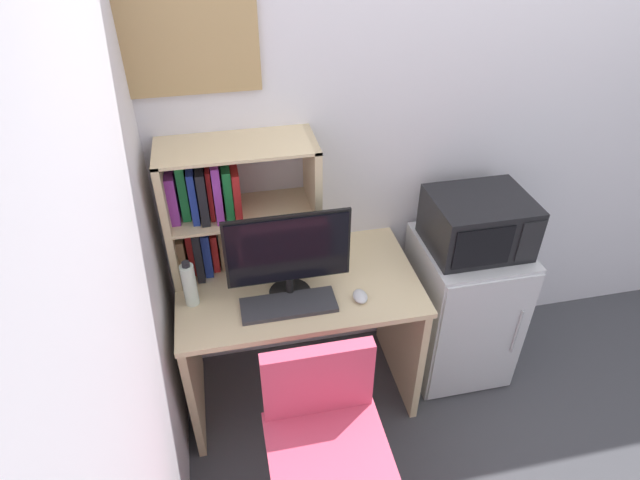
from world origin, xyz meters
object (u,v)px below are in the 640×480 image
Objects in this scene: keyboard at (289,305)px; microwave at (478,223)px; computer_mouse at (360,296)px; monitor at (288,253)px; water_bottle at (189,284)px; hutch_bookshelf at (220,206)px; mini_fridge at (460,307)px; desk_chair at (326,460)px; wall_corkboard at (156,43)px.

microwave reaches higher than keyboard.
computer_mouse is (0.32, -0.02, 0.01)m from keyboard.
monitor reaches higher than water_bottle.
hutch_bookshelf reaches higher than microwave.
mini_fridge is 1.15m from desk_chair.
desk_chair is (0.30, -0.88, -0.73)m from hutch_bookshelf.
keyboard is 0.51× the size of mini_fridge.
computer_mouse is 0.41× the size of water_bottle.
water_bottle is at bearing -176.53° from microwave.
wall_corkboard is at bearing 136.57° from monitor.
hutch_bookshelf is 2.98× the size of water_bottle.
microwave is at bearing 89.90° from mini_fridge.
microwave is (0.64, 0.21, 0.17)m from computer_mouse.
wall_corkboard is at bearing 168.08° from microwave.
desk_chair is 1.09× the size of wall_corkboard.
keyboard is at bearing -168.52° from mini_fridge.
mini_fridge is at bearing 18.29° from computer_mouse.
hutch_bookshelf is 0.38m from water_bottle.
keyboard is at bearing -15.50° from water_bottle.
keyboard is 0.49× the size of desk_chair.
mini_fridge is 0.55m from microwave.
monitor is at bearing -173.21° from mini_fridge.
wall_corkboard is at bearing 88.90° from water_bottle.
wall_corkboard reaches higher than water_bottle.
water_bottle is at bearing -91.10° from wall_corkboard.
water_bottle reaches higher than keyboard.
keyboard is at bearing -103.35° from monitor.
computer_mouse is 1.34m from wall_corkboard.
monitor is at bearing 76.65° from keyboard.
hutch_bookshelf is at bearing 172.05° from mini_fridge.
water_bottle is at bearing 175.82° from monitor.
computer_mouse is (0.57, -0.38, -0.32)m from hutch_bookshelf.
mini_fridge is (0.94, 0.11, -0.60)m from monitor.
monitor is 0.68× the size of wall_corkboard.
wall_corkboard is (-0.73, 0.50, 1.01)m from computer_mouse.
desk_chair is at bearing -65.16° from wall_corkboard.
microwave reaches higher than mini_fridge.
hutch_bookshelf is at bearing 133.35° from monitor.
wall_corkboard is (-0.43, 0.40, 0.79)m from monitor.
monitor reaches higher than desk_chair.
monitor reaches higher than mini_fridge.
microwave is (0.00, 0.00, 0.55)m from mini_fridge.
monitor is at bearing -43.43° from wall_corkboard.
monitor is 0.45m from water_bottle.
keyboard is 0.90× the size of microwave.
mini_fridge is (0.96, 0.20, -0.38)m from keyboard.
wall_corkboard is (-0.41, 0.49, 1.02)m from keyboard.
desk_chair is 1.80m from wall_corkboard.
monitor reaches higher than microwave.
wall_corkboard is (-0.16, 0.12, 0.69)m from hutch_bookshelf.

